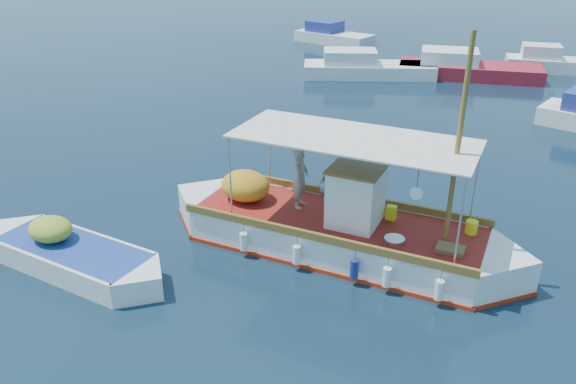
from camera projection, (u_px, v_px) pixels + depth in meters
The scene contains 7 objects.
ground at pixel (324, 259), 15.23m from camera, with size 160.00×160.00×0.00m, color black.
fishing_caique at pixel (334, 230), 15.52m from camera, with size 10.41×3.61×6.39m.
dinghy at pixel (73, 257), 14.73m from camera, with size 6.01×1.87×1.47m.
bg_boat_nw at pixel (365, 69), 33.61m from camera, with size 7.92×5.82×1.80m.
bg_boat_n at pixel (465, 69), 33.51m from camera, with size 8.65×5.15×1.80m.
bg_boat_far_w at pixel (332, 36), 43.56m from camera, with size 6.34×3.05×1.80m.
bg_boat_far_n at pixel (550, 63), 34.93m from camera, with size 5.93×3.41×1.80m.
Camera 1 is at (5.98, -11.58, 8.15)m, focal length 35.00 mm.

